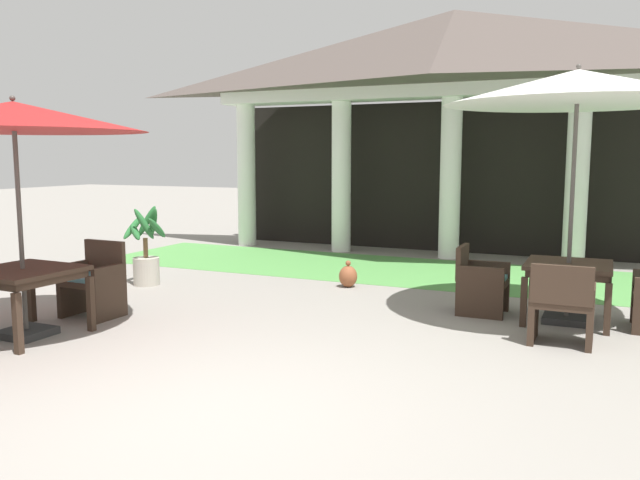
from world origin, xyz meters
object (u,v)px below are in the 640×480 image
patio_umbrella_mid_left (14,118)px  potted_palm_left_edge (146,257)px  patio_chair_near_foreground_west (480,283)px  patio_chair_mid_left_north (94,282)px  patio_umbrella_near_foreground (578,88)px  patio_table_near_foreground (568,271)px  patio_chair_near_foreground_south (562,305)px  patio_table_mid_left (23,277)px  terracotta_urn (348,276)px

patio_umbrella_mid_left → potted_palm_left_edge: size_ratio=2.25×
patio_chair_near_foreground_west → patio_umbrella_mid_left: patio_umbrella_mid_left is taller
patio_chair_mid_left_north → patio_umbrella_mid_left: bearing=90.0°
potted_palm_left_edge → patio_umbrella_mid_left: bearing=-76.9°
patio_umbrella_mid_left → patio_umbrella_near_foreground: bearing=30.0°
patio_table_near_foreground → patio_chair_near_foreground_south: 1.03m
patio_table_near_foreground → patio_table_mid_left: patio_table_mid_left is taller
patio_umbrella_near_foreground → patio_umbrella_mid_left: (-5.32, -3.07, -0.37)m
patio_chair_near_foreground_west → terracotta_urn: patio_chair_near_foreground_west is taller
patio_table_near_foreground → terracotta_urn: 3.25m
patio_umbrella_mid_left → terracotta_urn: (2.21, 3.90, -2.17)m
patio_umbrella_mid_left → terracotta_urn: size_ratio=6.82×
patio_umbrella_near_foreground → patio_chair_mid_left_north: size_ratio=3.28×
patio_umbrella_near_foreground → patio_chair_near_foreground_west: patio_umbrella_near_foreground is taller
patio_table_near_foreground → patio_chair_near_foreground_west: patio_chair_near_foreground_west is taller
patio_chair_near_foreground_west → patio_chair_near_foreground_south: (1.02, -1.01, 0.03)m
patio_table_mid_left → potted_palm_left_edge: 2.88m
patio_chair_near_foreground_west → patio_umbrella_mid_left: bearing=-54.7°
patio_chair_mid_left_north → terracotta_urn: size_ratio=2.27×
patio_table_near_foreground → potted_palm_left_edge: potted_palm_left_edge is taller
patio_table_near_foreground → patio_chair_near_foreground_west: size_ratio=1.13×
patio_chair_near_foreground_west → terracotta_urn: size_ratio=2.10×
patio_table_mid_left → potted_palm_left_edge: potted_palm_left_edge is taller
patio_chair_near_foreground_west → patio_chair_mid_left_north: (-4.27, -2.07, 0.04)m
patio_chair_mid_left_north → patio_umbrella_near_foreground: bearing=-156.6°
patio_umbrella_near_foreground → patio_chair_near_foreground_south: patio_umbrella_near_foreground is taller
potted_palm_left_edge → terracotta_urn: potted_palm_left_edge is taller
patio_table_mid_left → patio_chair_mid_left_north: patio_chair_mid_left_north is taller
patio_table_near_foreground → patio_table_mid_left: bearing=-150.0°
patio_umbrella_mid_left → patio_chair_mid_left_north: bearing=88.0°
patio_table_near_foreground → patio_chair_mid_left_north: 5.68m
patio_chair_near_foreground_west → potted_palm_left_edge: (-4.95, -0.27, 0.05)m
patio_table_near_foreground → patio_umbrella_near_foreground: (0.00, 0.00, 2.10)m
patio_table_near_foreground → patio_chair_mid_left_north: patio_chair_mid_left_north is taller
patio_table_near_foreground → patio_chair_mid_left_north: (-5.28, -2.08, -0.18)m
patio_umbrella_near_foreground → patio_chair_near_foreground_west: size_ratio=3.54×
terracotta_urn → patio_umbrella_mid_left: bearing=-119.5°
patio_chair_mid_left_north → potted_palm_left_edge: potted_palm_left_edge is taller
patio_chair_near_foreground_south → patio_chair_mid_left_north: size_ratio=0.95×
patio_umbrella_near_foreground → patio_chair_near_foreground_south: (0.00, -1.01, -2.29)m
patio_umbrella_near_foreground → terracotta_urn: 4.10m
patio_table_mid_left → terracotta_urn: size_ratio=2.63×
potted_palm_left_edge → patio_umbrella_near_foreground: bearing=2.6°
patio_chair_near_foreground_west → patio_table_mid_left: 5.29m
patio_table_mid_left → terracotta_urn: patio_table_mid_left is taller
patio_chair_near_foreground_south → patio_umbrella_mid_left: bearing=-159.0°
patio_umbrella_near_foreground → patio_umbrella_mid_left: bearing=-150.0°
patio_table_near_foreground → patio_chair_near_foreground_south: size_ratio=1.10×
patio_umbrella_mid_left → potted_palm_left_edge: (-0.65, 2.80, -1.90)m
patio_chair_near_foreground_west → patio_chair_near_foreground_south: size_ratio=0.97×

